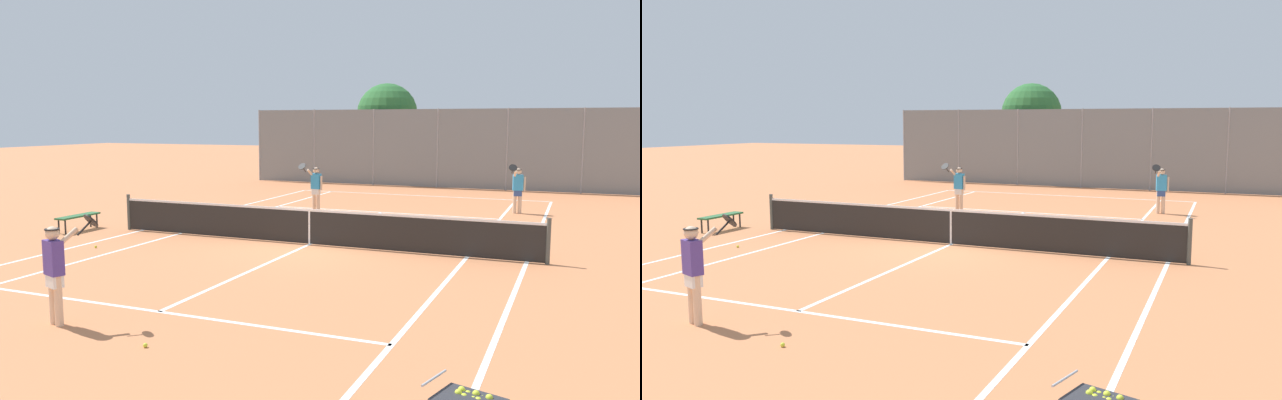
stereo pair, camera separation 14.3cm
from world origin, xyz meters
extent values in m
plane|color=#CC7A4C|center=(0.00, 0.00, 0.00)|extent=(120.00, 120.00, 0.00)
cube|color=white|center=(0.00, 11.90, 0.00)|extent=(11.00, 0.10, 0.01)
cube|color=white|center=(-5.50, 0.00, 0.00)|extent=(0.10, 23.80, 0.01)
cube|color=white|center=(5.50, 0.00, 0.00)|extent=(0.10, 23.80, 0.01)
cube|color=white|center=(-4.13, 0.00, 0.00)|extent=(0.10, 23.80, 0.01)
cube|color=white|center=(4.13, 0.00, 0.00)|extent=(0.10, 23.80, 0.01)
cube|color=white|center=(0.00, -6.40, 0.00)|extent=(8.26, 0.10, 0.01)
cube|color=white|center=(0.00, 6.40, 0.00)|extent=(8.26, 0.10, 0.01)
cube|color=white|center=(0.00, 0.00, 0.00)|extent=(0.10, 12.80, 0.01)
cylinder|color=#474C47|center=(-5.95, 0.00, 0.53)|extent=(0.10, 0.10, 1.07)
cylinder|color=#474C47|center=(5.95, 0.00, 0.53)|extent=(0.10, 0.10, 1.07)
cube|color=black|center=(0.00, 0.00, 0.46)|extent=(11.90, 0.02, 0.89)
cube|color=white|center=(0.00, 0.00, 0.92)|extent=(11.90, 0.03, 0.06)
cube|color=white|center=(0.00, 0.00, 0.44)|extent=(0.05, 0.03, 0.89)
cylinder|color=#B7B7BC|center=(5.43, -9.53, 0.95)|extent=(0.14, 0.43, 0.02)
sphere|color=#D1DB33|center=(5.67, -9.47, 0.85)|extent=(0.07, 0.07, 0.07)
sphere|color=#D1DB33|center=(5.73, -9.48, 0.83)|extent=(0.07, 0.07, 0.07)
sphere|color=#D1DB33|center=(5.80, -9.50, 0.85)|extent=(0.07, 0.07, 0.07)
sphere|color=#D1DB33|center=(5.86, -9.51, 0.82)|extent=(0.07, 0.07, 0.07)
sphere|color=#D1DB33|center=(5.92, -9.53, 0.85)|extent=(0.07, 0.07, 0.07)
sphere|color=#D1DB33|center=(5.65, -9.53, 0.85)|extent=(0.07, 0.07, 0.07)
sphere|color=#D1DB33|center=(5.71, -9.56, 0.83)|extent=(0.07, 0.07, 0.07)
sphere|color=#D1DB33|center=(5.79, -9.56, 0.82)|extent=(0.07, 0.07, 0.07)
cylinder|color=beige|center=(-1.18, -7.56, 0.41)|extent=(0.13, 0.13, 0.82)
cylinder|color=beige|center=(-1.01, -7.62, 0.41)|extent=(0.13, 0.13, 0.82)
cube|color=white|center=(-1.09, -7.59, 0.74)|extent=(0.32, 0.26, 0.24)
cube|color=#4C388C|center=(-1.09, -7.59, 1.10)|extent=(0.39, 0.30, 0.56)
sphere|color=beige|center=(-1.09, -7.59, 1.49)|extent=(0.22, 0.22, 0.22)
cylinder|color=black|center=(-1.09, -7.59, 1.56)|extent=(0.23, 0.23, 0.02)
cylinder|color=beige|center=(-1.30, -7.52, 1.04)|extent=(0.08, 0.08, 0.52)
cylinder|color=beige|center=(-0.92, -7.50, 1.39)|extent=(0.22, 0.46, 0.35)
cylinder|color=black|center=(-0.71, -7.30, 1.55)|extent=(0.11, 0.25, 0.22)
cylinder|color=black|center=(-0.68, -7.18, 1.66)|extent=(0.33, 0.28, 0.23)
cylinder|color=beige|center=(-2.17, 5.70, 0.41)|extent=(0.13, 0.13, 0.82)
cylinder|color=beige|center=(-2.35, 5.73, 0.41)|extent=(0.13, 0.13, 0.82)
cube|color=white|center=(-2.26, 5.72, 0.74)|extent=(0.31, 0.22, 0.24)
cube|color=#3399D8|center=(-2.26, 5.72, 1.10)|extent=(0.37, 0.25, 0.56)
sphere|color=beige|center=(-2.26, 5.72, 1.49)|extent=(0.22, 0.22, 0.22)
cylinder|color=black|center=(-2.26, 5.72, 1.56)|extent=(0.23, 0.23, 0.02)
cylinder|color=beige|center=(-2.04, 5.68, 1.04)|extent=(0.08, 0.08, 0.52)
cylinder|color=beige|center=(-2.41, 5.60, 1.39)|extent=(0.15, 0.46, 0.35)
cylinder|color=black|center=(-2.58, 5.37, 1.55)|extent=(0.07, 0.25, 0.22)
cylinder|color=black|center=(-2.60, 5.25, 1.66)|extent=(0.31, 0.24, 0.23)
cylinder|color=beige|center=(4.61, 8.05, 0.41)|extent=(0.13, 0.13, 0.82)
cylinder|color=beige|center=(4.43, 8.01, 0.41)|extent=(0.13, 0.13, 0.82)
cube|color=#334C8C|center=(4.52, 8.03, 0.74)|extent=(0.31, 0.24, 0.24)
cube|color=#3399D8|center=(4.52, 8.03, 1.10)|extent=(0.38, 0.27, 0.56)
sphere|color=beige|center=(4.52, 8.03, 1.49)|extent=(0.22, 0.22, 0.22)
cylinder|color=black|center=(4.52, 8.03, 1.56)|extent=(0.23, 0.23, 0.02)
cylinder|color=beige|center=(4.73, 8.08, 1.04)|extent=(0.08, 0.08, 0.52)
cylinder|color=beige|center=(4.43, 7.86, 1.39)|extent=(0.18, 0.46, 0.35)
cylinder|color=black|center=(4.36, 7.58, 1.55)|extent=(0.09, 0.25, 0.22)
cylinder|color=black|center=(4.39, 7.46, 1.66)|extent=(0.32, 0.26, 0.23)
sphere|color=#D1DB33|center=(-4.90, -2.57, 0.03)|extent=(0.07, 0.07, 0.07)
sphere|color=#D1DB33|center=(-1.44, 4.16, 0.03)|extent=(0.07, 0.07, 0.07)
sphere|color=#D1DB33|center=(-0.17, 0.34, 0.03)|extent=(0.07, 0.07, 0.07)
sphere|color=#D1DB33|center=(0.88, -7.87, 0.03)|extent=(0.07, 0.07, 0.07)
cube|color=#2D6638|center=(-7.25, -0.72, 0.44)|extent=(0.36, 1.50, 0.05)
cylinder|color=#262626|center=(-7.12, -0.08, 0.21)|extent=(0.05, 0.05, 0.41)
cylinder|color=#262626|center=(-7.12, -1.36, 0.21)|extent=(0.05, 0.05, 0.41)
cylinder|color=#262626|center=(-7.37, -0.08, 0.21)|extent=(0.05, 0.05, 0.41)
cylinder|color=#262626|center=(-7.37, -1.36, 0.21)|extent=(0.05, 0.05, 0.41)
cylinder|color=gray|center=(-9.87, 15.57, 1.93)|extent=(0.08, 0.08, 3.87)
cylinder|color=gray|center=(-6.58, 15.57, 1.93)|extent=(0.08, 0.08, 3.87)
cylinder|color=gray|center=(-3.29, 15.57, 1.93)|extent=(0.08, 0.08, 3.87)
cylinder|color=gray|center=(0.00, 15.57, 1.93)|extent=(0.08, 0.08, 3.87)
cylinder|color=gray|center=(3.29, 15.57, 1.93)|extent=(0.08, 0.08, 3.87)
cylinder|color=gray|center=(6.58, 15.57, 1.93)|extent=(0.08, 0.08, 3.87)
cube|color=slate|center=(0.00, 15.57, 1.93)|extent=(19.75, 0.02, 3.83)
cylinder|color=brown|center=(-3.18, 17.52, 1.26)|extent=(0.22, 0.22, 2.52)
sphere|color=#2D6B33|center=(-3.18, 17.52, 3.65)|extent=(3.23, 3.23, 3.23)
sphere|color=#2D6B33|center=(-3.01, 17.45, 3.25)|extent=(1.93, 1.93, 1.93)
camera|label=1|loc=(6.57, -14.88, 3.24)|focal=35.00mm
camera|label=2|loc=(6.70, -14.82, 3.24)|focal=35.00mm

